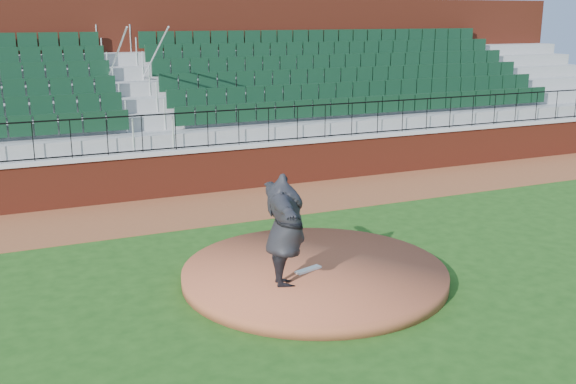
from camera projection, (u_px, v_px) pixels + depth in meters
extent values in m
plane|color=#1B4513|center=(319.00, 274.00, 13.29)|extent=(90.00, 90.00, 0.00)
cube|color=brown|center=(228.00, 205.00, 18.06)|extent=(34.00, 3.20, 0.01)
cube|color=maroon|center=(209.00, 171.00, 19.32)|extent=(34.00, 0.35, 1.20)
cube|color=#B7B7B7|center=(208.00, 149.00, 19.15)|extent=(34.00, 0.45, 0.10)
cube|color=maroon|center=(159.00, 79.00, 23.65)|extent=(34.00, 0.50, 5.50)
cylinder|color=brown|center=(314.00, 274.00, 12.95)|extent=(5.03, 5.03, 0.25)
cube|color=white|center=(308.00, 270.00, 12.77)|extent=(0.59, 0.31, 0.04)
imported|color=black|center=(285.00, 230.00, 11.86)|extent=(1.25, 2.59, 2.04)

